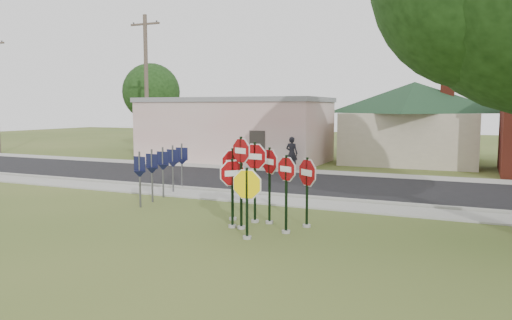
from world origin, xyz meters
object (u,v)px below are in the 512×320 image
at_px(stop_sign_left, 232,184).
at_px(pedestrian, 292,153).
at_px(stop_sign_yellow, 247,195).
at_px(utility_pole_near, 146,86).
at_px(stop_sign_center, 241,170).

distance_m(stop_sign_left, pedestrian, 13.46).
distance_m(stop_sign_yellow, pedestrian, 14.64).
bearing_deg(utility_pole_near, stop_sign_yellow, -46.44).
height_order(stop_sign_yellow, pedestrian, stop_sign_yellow).
bearing_deg(stop_sign_left, stop_sign_yellow, -46.32).
relative_size(stop_sign_left, pedestrian, 1.15).
height_order(stop_sign_center, utility_pole_near, utility_pole_near).
xyz_separation_m(stop_sign_yellow, stop_sign_left, (-0.94, 0.99, 0.08)).
height_order(stop_sign_left, pedestrian, stop_sign_left).
xyz_separation_m(stop_sign_yellow, pedestrian, (-3.87, 14.12, -0.21)).
xyz_separation_m(stop_sign_yellow, utility_pole_near, (-14.30, 15.03, 3.75)).
distance_m(stop_sign_center, utility_pole_near, 19.87).
height_order(stop_sign_center, stop_sign_left, stop_sign_center).
distance_m(stop_sign_center, stop_sign_left, 0.55).
relative_size(stop_sign_yellow, stop_sign_left, 0.96).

